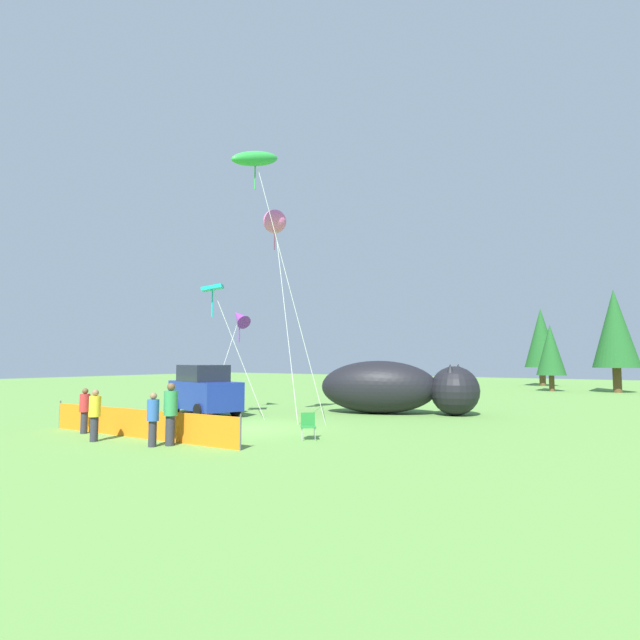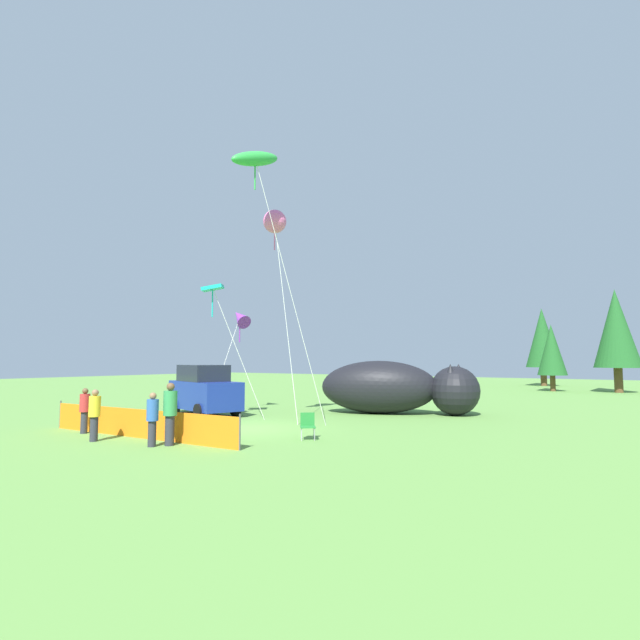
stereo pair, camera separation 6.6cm
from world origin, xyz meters
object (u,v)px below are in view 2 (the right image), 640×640
(spectator_in_grey_shirt, at_px, (170,411))
(parked_car, at_px, (205,391))
(kite_teal_diamond, at_px, (213,290))
(kite_green_fish, at_px, (255,160))
(kite_pink_octopus, at_px, (275,222))
(kite_purple_delta, at_px, (240,318))
(folding_chair, at_px, (308,424))
(spectator_in_blue_shirt, at_px, (85,409))
(spectator_in_red_shirt, at_px, (95,413))
(spectator_in_black_shirt, at_px, (152,417))
(inflatable_cat, at_px, (395,389))

(spectator_in_grey_shirt, bearing_deg, parked_car, 129.92)
(spectator_in_grey_shirt, height_order, kite_teal_diamond, kite_teal_diamond)
(kite_green_fish, bearing_deg, kite_teal_diamond, 168.65)
(kite_pink_octopus, bearing_deg, kite_purple_delta, 152.76)
(kite_teal_diamond, xyz_separation_m, kite_purple_delta, (-1.67, 3.51, -0.90))
(folding_chair, bearing_deg, kite_purple_delta, -162.74)
(parked_car, distance_m, spectator_in_blue_shirt, 6.55)
(spectator_in_red_shirt, bearing_deg, spectator_in_black_shirt, 9.85)
(spectator_in_black_shirt, distance_m, kite_pink_octopus, 10.85)
(kite_teal_diamond, bearing_deg, kite_purple_delta, 115.42)
(spectator_in_black_shirt, bearing_deg, folding_chair, 50.13)
(spectator_in_red_shirt, distance_m, spectator_in_grey_shirt, 2.74)
(inflatable_cat, xyz_separation_m, spectator_in_blue_shirt, (-6.37, -11.84, -0.31))
(spectator_in_black_shirt, height_order, kite_purple_delta, kite_purple_delta)
(kite_pink_octopus, distance_m, kite_purple_delta, 5.95)
(parked_car, distance_m, spectator_in_grey_shirt, 8.40)
(folding_chair, height_order, spectator_in_grey_shirt, spectator_in_grey_shirt)
(inflatable_cat, height_order, spectator_in_red_shirt, inflatable_cat)
(spectator_in_red_shirt, height_order, kite_teal_diamond, kite_teal_diamond)
(spectator_in_blue_shirt, xyz_separation_m, kite_teal_diamond, (0.60, 5.48, 4.80))
(folding_chair, xyz_separation_m, spectator_in_red_shirt, (-5.41, -4.09, 0.40))
(spectator_in_red_shirt, bearing_deg, spectator_in_grey_shirt, 17.74)
(spectator_in_blue_shirt, bearing_deg, inflatable_cat, 61.71)
(kite_green_fish, bearing_deg, spectator_in_blue_shirt, -125.59)
(spectator_in_red_shirt, relative_size, kite_teal_diamond, 0.27)
(spectator_in_grey_shirt, height_order, kite_pink_octopus, kite_pink_octopus)
(kite_green_fish, bearing_deg, inflatable_cat, 67.56)
(spectator_in_grey_shirt, relative_size, kite_teal_diamond, 0.32)
(kite_green_fish, xyz_separation_m, kite_purple_delta, (-4.57, 4.09, -5.99))
(kite_green_fish, bearing_deg, kite_pink_octopus, 107.05)
(kite_teal_diamond, distance_m, kite_pink_octopus, 4.10)
(spectator_in_black_shirt, distance_m, spectator_in_blue_shirt, 4.24)
(kite_teal_diamond, relative_size, kite_green_fish, 0.52)
(parked_car, distance_m, inflatable_cat, 9.04)
(folding_chair, height_order, kite_pink_octopus, kite_pink_octopus)
(folding_chair, height_order, kite_green_fish, kite_green_fish)
(kite_teal_diamond, distance_m, kite_green_fish, 5.89)
(folding_chair, distance_m, kite_pink_octopus, 10.05)
(parked_car, bearing_deg, spectator_in_blue_shirt, -64.56)
(parked_car, distance_m, kite_green_fish, 10.70)
(spectator_in_blue_shirt, relative_size, kite_pink_octopus, 0.17)
(inflatable_cat, distance_m, kite_teal_diamond, 9.69)
(kite_green_fish, height_order, kite_purple_delta, kite_green_fish)
(parked_car, height_order, spectator_in_blue_shirt, parked_car)
(kite_teal_diamond, bearing_deg, inflatable_cat, 47.77)
(inflatable_cat, relative_size, spectator_in_black_shirt, 4.71)
(inflatable_cat, bearing_deg, spectator_in_red_shirt, -129.75)
(folding_chair, bearing_deg, spectator_in_red_shirt, -91.37)
(parked_car, distance_m, spectator_in_red_shirt, 7.80)
(spectator_in_grey_shirt, distance_m, spectator_in_blue_shirt, 4.49)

